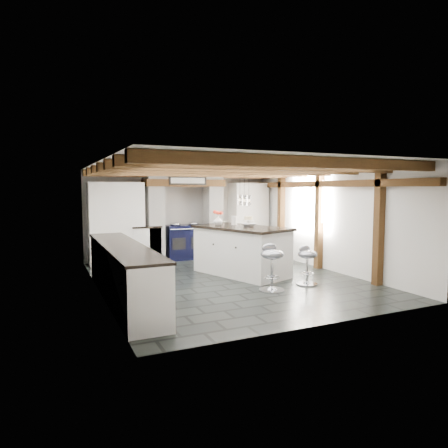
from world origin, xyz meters
name	(u,v)px	position (x,y,z in m)	size (l,w,h in m)	color
ground	(228,280)	(0.00, 0.00, 0.00)	(6.00, 6.00, 0.00)	black
room_shell	(177,223)	(-0.61, 1.42, 1.07)	(6.00, 6.03, 6.00)	silver
range_cooker	(185,241)	(0.00, 2.68, 0.47)	(1.00, 0.63, 0.99)	black
kitchen_island	(241,250)	(0.48, 0.35, 0.53)	(1.71, 2.33, 1.38)	white
bar_stool_near	(307,261)	(1.20, -1.03, 0.47)	(0.41, 0.41, 0.76)	silver
bar_stool_far	(272,262)	(0.34, -1.15, 0.53)	(0.46, 0.46, 0.86)	silver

